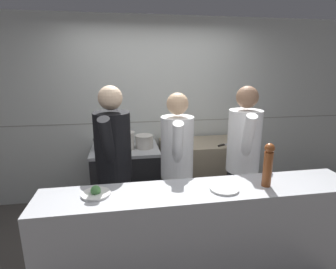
{
  "coord_description": "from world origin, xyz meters",
  "views": [
    {
      "loc": [
        -0.45,
        -2.19,
        1.94
      ],
      "look_at": [
        0.05,
        0.77,
        1.15
      ],
      "focal_mm": 28.0,
      "sensor_mm": 36.0,
      "label": 1
    }
  ],
  "objects_px": {
    "sauce_pot": "(124,140)",
    "chef_head_cook": "(114,164)",
    "oven_range": "(126,179)",
    "stock_pot": "(104,143)",
    "plated_dish_appetiser": "(224,189)",
    "pepper_mill": "(268,164)",
    "chef_sous": "(177,163)",
    "chefs_knife": "(226,144)",
    "plated_dish_main": "(96,193)",
    "braising_pot": "(144,141)",
    "chef_line": "(243,157)"
  },
  "relations": [
    {
      "from": "braising_pot",
      "to": "chef_head_cook",
      "type": "bearing_deg",
      "value": -115.54
    },
    {
      "from": "stock_pot",
      "to": "plated_dish_appetiser",
      "type": "bearing_deg",
      "value": -54.44
    },
    {
      "from": "braising_pot",
      "to": "chef_head_cook",
      "type": "xyz_separation_m",
      "value": [
        -0.37,
        -0.77,
        -0.0
      ]
    },
    {
      "from": "sauce_pot",
      "to": "chef_head_cook",
      "type": "bearing_deg",
      "value": -98.05
    },
    {
      "from": "oven_range",
      "to": "braising_pot",
      "type": "relative_size",
      "value": 3.67
    },
    {
      "from": "sauce_pot",
      "to": "plated_dish_main",
      "type": "height_order",
      "value": "sauce_pot"
    },
    {
      "from": "braising_pot",
      "to": "plated_dish_appetiser",
      "type": "bearing_deg",
      "value": -69.91
    },
    {
      "from": "chefs_knife",
      "to": "plated_dish_appetiser",
      "type": "xyz_separation_m",
      "value": [
        -0.56,
        -1.34,
        0.05
      ]
    },
    {
      "from": "braising_pot",
      "to": "plated_dish_main",
      "type": "bearing_deg",
      "value": -109.36
    },
    {
      "from": "plated_dish_appetiser",
      "to": "braising_pot",
      "type": "bearing_deg",
      "value": 110.09
    },
    {
      "from": "braising_pot",
      "to": "stock_pot",
      "type": "bearing_deg",
      "value": 178.12
    },
    {
      "from": "sauce_pot",
      "to": "plated_dish_appetiser",
      "type": "height_order",
      "value": "sauce_pot"
    },
    {
      "from": "chef_head_cook",
      "to": "plated_dish_main",
      "type": "bearing_deg",
      "value": -92.38
    },
    {
      "from": "chef_head_cook",
      "to": "plated_dish_appetiser",
      "type": "bearing_deg",
      "value": -28.97
    },
    {
      "from": "chefs_knife",
      "to": "chef_line",
      "type": "bearing_deg",
      "value": -96.04
    },
    {
      "from": "braising_pot",
      "to": "plated_dish_appetiser",
      "type": "distance_m",
      "value": 1.56
    },
    {
      "from": "oven_range",
      "to": "plated_dish_appetiser",
      "type": "relative_size",
      "value": 3.74
    },
    {
      "from": "chefs_knife",
      "to": "pepper_mill",
      "type": "height_order",
      "value": "pepper_mill"
    },
    {
      "from": "stock_pot",
      "to": "chef_line",
      "type": "distance_m",
      "value": 1.73
    },
    {
      "from": "sauce_pot",
      "to": "chefs_knife",
      "type": "height_order",
      "value": "sauce_pot"
    },
    {
      "from": "stock_pot",
      "to": "braising_pot",
      "type": "height_order",
      "value": "braising_pot"
    },
    {
      "from": "plated_dish_main",
      "to": "pepper_mill",
      "type": "xyz_separation_m",
      "value": [
        1.39,
        -0.07,
        0.18
      ]
    },
    {
      "from": "chef_sous",
      "to": "chef_line",
      "type": "height_order",
      "value": "chef_line"
    },
    {
      "from": "braising_pot",
      "to": "chef_head_cook",
      "type": "height_order",
      "value": "chef_head_cook"
    },
    {
      "from": "plated_dish_appetiser",
      "to": "chef_sous",
      "type": "bearing_deg",
      "value": 109.01
    },
    {
      "from": "plated_dish_main",
      "to": "chef_line",
      "type": "xyz_separation_m",
      "value": [
        1.51,
        0.62,
        -0.01
      ]
    },
    {
      "from": "stock_pot",
      "to": "chef_sous",
      "type": "height_order",
      "value": "chef_sous"
    },
    {
      "from": "chefs_knife",
      "to": "plated_dish_main",
      "type": "bearing_deg",
      "value": -141.34
    },
    {
      "from": "sauce_pot",
      "to": "plated_dish_appetiser",
      "type": "relative_size",
      "value": 1.16
    },
    {
      "from": "plated_dish_main",
      "to": "pepper_mill",
      "type": "bearing_deg",
      "value": -2.89
    },
    {
      "from": "plated_dish_main",
      "to": "braising_pot",
      "type": "bearing_deg",
      "value": 70.64
    },
    {
      "from": "stock_pot",
      "to": "chef_head_cook",
      "type": "distance_m",
      "value": 0.8
    },
    {
      "from": "stock_pot",
      "to": "chefs_knife",
      "type": "height_order",
      "value": "stock_pot"
    },
    {
      "from": "chefs_knife",
      "to": "chef_sous",
      "type": "height_order",
      "value": "chef_sous"
    },
    {
      "from": "chef_line",
      "to": "oven_range",
      "type": "bearing_deg",
      "value": 164.29
    },
    {
      "from": "chef_head_cook",
      "to": "chef_line",
      "type": "bearing_deg",
      "value": 8.9
    },
    {
      "from": "sauce_pot",
      "to": "chefs_knife",
      "type": "relative_size",
      "value": 0.78
    },
    {
      "from": "oven_range",
      "to": "pepper_mill",
      "type": "height_order",
      "value": "pepper_mill"
    },
    {
      "from": "braising_pot",
      "to": "chef_head_cook",
      "type": "distance_m",
      "value": 0.85
    },
    {
      "from": "plated_dish_main",
      "to": "chef_sous",
      "type": "height_order",
      "value": "chef_sous"
    },
    {
      "from": "stock_pot",
      "to": "chef_sous",
      "type": "xyz_separation_m",
      "value": [
        0.81,
        -0.76,
        -0.03
      ]
    },
    {
      "from": "pepper_mill",
      "to": "chef_sous",
      "type": "xyz_separation_m",
      "value": [
        -0.62,
        0.71,
        -0.22
      ]
    },
    {
      "from": "chef_sous",
      "to": "plated_dish_appetiser",
      "type": "bearing_deg",
      "value": -61.05
    },
    {
      "from": "sauce_pot",
      "to": "chef_head_cook",
      "type": "height_order",
      "value": "chef_head_cook"
    },
    {
      "from": "stock_pot",
      "to": "pepper_mill",
      "type": "height_order",
      "value": "pepper_mill"
    },
    {
      "from": "oven_range",
      "to": "stock_pot",
      "type": "distance_m",
      "value": 0.59
    },
    {
      "from": "oven_range",
      "to": "chef_line",
      "type": "height_order",
      "value": "chef_line"
    },
    {
      "from": "plated_dish_appetiser",
      "to": "pepper_mill",
      "type": "bearing_deg",
      "value": 1.22
    },
    {
      "from": "plated_dish_appetiser",
      "to": "chef_line",
      "type": "height_order",
      "value": "chef_line"
    },
    {
      "from": "stock_pot",
      "to": "sauce_pot",
      "type": "height_order",
      "value": "sauce_pot"
    }
  ]
}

